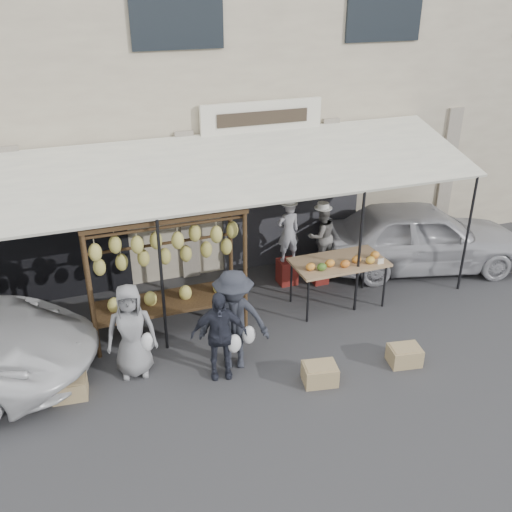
# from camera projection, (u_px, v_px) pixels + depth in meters

# --- Properties ---
(ground_plane) EXTENTS (90.00, 90.00, 0.00)m
(ground_plane) POSITION_uv_depth(u_px,v_px,m) (247.00, 376.00, 8.79)
(ground_plane) COLOR #2D2D30
(shophouse) EXTENTS (24.00, 6.15, 7.30)m
(shophouse) POSITION_uv_depth(u_px,v_px,m) (150.00, 71.00, 12.66)
(shophouse) COLOR beige
(shophouse) RESTS_ON ground_plane
(awning) EXTENTS (10.00, 2.35, 2.92)m
(awning) POSITION_uv_depth(u_px,v_px,m) (202.00, 172.00, 9.58)
(awning) COLOR silver
(awning) RESTS_ON ground_plane
(banana_rack) EXTENTS (2.60, 0.90, 2.24)m
(banana_rack) POSITION_uv_depth(u_px,v_px,m) (165.00, 249.00, 9.21)
(banana_rack) COLOR black
(banana_rack) RESTS_ON ground_plane
(produce_table) EXTENTS (1.70, 0.90, 1.04)m
(produce_table) POSITION_uv_depth(u_px,v_px,m) (340.00, 263.00, 10.29)
(produce_table) COLOR #A17D5A
(produce_table) RESTS_ON ground_plane
(vendor_left) EXTENTS (0.45, 0.30, 1.23)m
(vendor_left) POSITION_uv_depth(u_px,v_px,m) (288.00, 232.00, 10.96)
(vendor_left) COLOR #9C9BA5
(vendor_left) RESTS_ON stool_left
(vendor_right) EXTENTS (0.64, 0.53, 1.21)m
(vendor_right) POSITION_uv_depth(u_px,v_px,m) (322.00, 236.00, 11.02)
(vendor_right) COLOR slate
(vendor_right) RESTS_ON stool_right
(customer_left) EXTENTS (0.81, 0.59, 1.53)m
(customer_left) POSITION_uv_depth(u_px,v_px,m) (131.00, 331.00, 8.53)
(customer_left) COLOR gray
(customer_left) RESTS_ON ground_plane
(customer_mid) EXTENTS (0.90, 0.52, 1.45)m
(customer_mid) POSITION_uv_depth(u_px,v_px,m) (219.00, 335.00, 8.50)
(customer_mid) COLOR #262834
(customer_mid) RESTS_ON ground_plane
(customer_right) EXTENTS (1.22, 0.94, 1.67)m
(customer_right) POSITION_uv_depth(u_px,v_px,m) (234.00, 320.00, 8.66)
(customer_right) COLOR #272931
(customer_right) RESTS_ON ground_plane
(stool_left) EXTENTS (0.41, 0.41, 0.50)m
(stool_left) POSITION_uv_depth(u_px,v_px,m) (287.00, 272.00, 11.35)
(stool_left) COLOR maroon
(stool_left) RESTS_ON ground_plane
(stool_right) EXTENTS (0.30, 0.30, 0.42)m
(stool_right) POSITION_uv_depth(u_px,v_px,m) (319.00, 273.00, 11.38)
(stool_right) COLOR maroon
(stool_right) RESTS_ON ground_plane
(crate_near_a) EXTENTS (0.56, 0.47, 0.30)m
(crate_near_a) POSITION_uv_depth(u_px,v_px,m) (320.00, 374.00, 8.58)
(crate_near_a) COLOR tan
(crate_near_a) RESTS_ON ground_plane
(crate_near_b) EXTENTS (0.54, 0.45, 0.29)m
(crate_near_b) POSITION_uv_depth(u_px,v_px,m) (404.00, 355.00, 9.01)
(crate_near_b) COLOR tan
(crate_near_b) RESTS_ON ground_plane
(crate_far) EXTENTS (0.53, 0.43, 0.30)m
(crate_far) POSITION_uv_depth(u_px,v_px,m) (70.00, 388.00, 8.30)
(crate_far) COLOR tan
(crate_far) RESTS_ON ground_plane
(sedan) EXTENTS (4.45, 2.67, 1.42)m
(sedan) POSITION_uv_depth(u_px,v_px,m) (420.00, 236.00, 11.78)
(sedan) COLOR #B5B4BA
(sedan) RESTS_ON ground_plane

